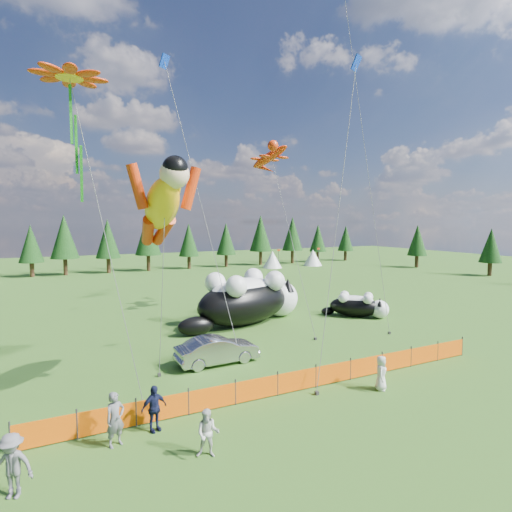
{
  "coord_description": "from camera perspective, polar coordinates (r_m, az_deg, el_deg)",
  "views": [
    {
      "loc": [
        -9.25,
        -17.72,
        7.58
      ],
      "look_at": [
        1.37,
        4.0,
        5.51
      ],
      "focal_mm": 28.0,
      "sensor_mm": 36.0,
      "label": 1
    }
  ],
  "objects": [
    {
      "name": "spectator_e",
      "position": [
        19.58,
        17.44,
        -15.66
      ],
      "size": [
        0.9,
        0.89,
        1.57
      ],
      "primitive_type": "imported",
      "rotation": [
        0.0,
        0.0,
        0.77
      ],
      "color": "silver",
      "rests_on": "ground"
    },
    {
      "name": "superhero_kite",
      "position": [
        18.74,
        -13.3,
        7.07
      ],
      "size": [
        4.95,
        5.33,
        10.68
      ],
      "color": "#FFB10D",
      "rests_on": "ground"
    },
    {
      "name": "spectator_a",
      "position": [
        15.31,
        -19.46,
        -21.12
      ],
      "size": [
        0.8,
        0.68,
        1.86
      ],
      "primitive_type": "imported",
      "rotation": [
        0.0,
        0.0,
        0.42
      ],
      "color": "#5E5D62",
      "rests_on": "ground"
    },
    {
      "name": "ground",
      "position": [
        21.38,
        1.46,
        -15.87
      ],
      "size": [
        160.0,
        160.0,
        0.0
      ],
      "primitive_type": "plane",
      "color": "#123B0A",
      "rests_on": "ground"
    },
    {
      "name": "gecko_kite",
      "position": [
        35.07,
        1.95,
        13.95
      ],
      "size": [
        4.66,
        13.0,
        16.28
      ],
      "color": "red",
      "rests_on": "ground"
    },
    {
      "name": "cat_small",
      "position": [
        33.16,
        14.38,
        -6.84
      ],
      "size": [
        4.33,
        4.24,
        1.95
      ],
      "rotation": [
        0.0,
        0.0,
        -0.77
      ],
      "color": "black",
      "rests_on": "ground"
    },
    {
      "name": "spectator_c",
      "position": [
        15.89,
        -14.37,
        -20.33
      ],
      "size": [
        1.09,
        0.76,
        1.69
      ],
      "primitive_type": "imported",
      "rotation": [
        0.0,
        0.0,
        0.28
      ],
      "color": "#131734",
      "rests_on": "ground"
    },
    {
      "name": "spectator_b",
      "position": [
        14.15,
        -6.9,
        -23.83
      ],
      "size": [
        0.89,
        0.75,
        1.57
      ],
      "primitive_type": "imported",
      "rotation": [
        0.0,
        0.0,
        -0.47
      ],
      "color": "silver",
      "rests_on": "ground"
    },
    {
      "name": "cat_large",
      "position": [
        30.07,
        -0.97,
        -6.06
      ],
      "size": [
        10.63,
        6.05,
        3.93
      ],
      "rotation": [
        0.0,
        0.0,
        0.3
      ],
      "color": "black",
      "rests_on": "ground"
    },
    {
      "name": "flower_kite",
      "position": [
        18.83,
        -25.06,
        21.73
      ],
      "size": [
        3.96,
        3.42,
        13.56
      ],
      "color": "red",
      "rests_on": "ground"
    },
    {
      "name": "diamond_kite_b",
      "position": [
        35.18,
        12.77,
        31.15
      ],
      "size": [
        1.01,
        5.71,
        25.84
      ],
      "color": "#0B828E",
      "rests_on": "ground"
    },
    {
      "name": "diamond_kite_c",
      "position": [
        23.67,
        13.94,
        23.79
      ],
      "size": [
        5.23,
        3.73,
        17.14
      ],
      "color": "#0C34BF",
      "rests_on": "ground"
    },
    {
      "name": "festival_tents",
      "position": [
        61.48,
        -6.7,
        -0.91
      ],
      "size": [
        50.0,
        3.2,
        2.8
      ],
      "primitive_type": null,
      "color": "white",
      "rests_on": "ground"
    },
    {
      "name": "diamond_kite_a",
      "position": [
        27.12,
        -12.55,
        24.2
      ],
      "size": [
        3.05,
        6.33,
        18.57
      ],
      "color": "#0C34BF",
      "rests_on": "ground"
    },
    {
      "name": "safety_fence",
      "position": [
        18.77,
        5.9,
        -17.28
      ],
      "size": [
        22.06,
        0.06,
        1.1
      ],
      "color": "#262626",
      "rests_on": "ground"
    },
    {
      "name": "tree_line",
      "position": [
        63.5,
        -17.66,
        1.43
      ],
      "size": [
        90.0,
        4.0,
        8.0
      ],
      "primitive_type": null,
      "color": "black",
      "rests_on": "ground"
    },
    {
      "name": "spectator_d",
      "position": [
        14.04,
        -31.54,
        -24.2
      ],
      "size": [
        1.33,
        1.05,
        1.83
      ],
      "primitive_type": "imported",
      "rotation": [
        0.0,
        0.0,
        -0.44
      ],
      "color": "#5E5D62",
      "rests_on": "ground"
    },
    {
      "name": "car",
      "position": [
        22.04,
        -5.54,
        -13.23
      ],
      "size": [
        4.52,
        1.75,
        1.47
      ],
      "primitive_type": "imported",
      "rotation": [
        0.0,
        0.0,
        1.61
      ],
      "color": "#A5A6AA",
      "rests_on": "ground"
    }
  ]
}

